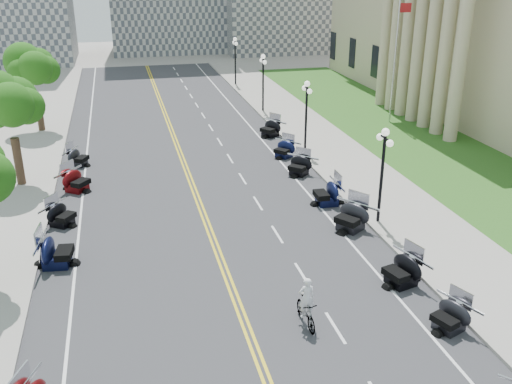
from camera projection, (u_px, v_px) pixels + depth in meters
ground at (230, 283)px, 24.03m from camera, size 160.00×160.00×0.00m
road at (196, 195)px, 33.02m from camera, size 16.00×90.00×0.01m
centerline_yellow_a at (194, 195)px, 33.00m from camera, size 0.12×90.00×0.00m
centerline_yellow_b at (198, 195)px, 33.05m from camera, size 0.12×90.00×0.00m
edge_line_north at (301, 186)px, 34.42m from camera, size 0.12×90.00×0.00m
edge_line_south at (82, 206)px, 31.62m from camera, size 0.12×90.00×0.00m
lane_dash_5 at (335, 328)px, 21.13m from camera, size 0.12×2.00×0.00m
lane_dash_6 at (302, 274)px, 24.73m from camera, size 0.12×2.00×0.00m
lane_dash_7 at (277, 234)px, 28.32m from camera, size 0.12×2.00×0.00m
lane_dash_8 at (258, 203)px, 31.92m from camera, size 0.12×2.00×0.00m
lane_dash_9 at (243, 179)px, 35.52m from camera, size 0.12×2.00×0.00m
lane_dash_10 at (230, 158)px, 39.12m from camera, size 0.12×2.00×0.00m
lane_dash_11 at (220, 142)px, 42.72m from camera, size 0.12×2.00×0.00m
lane_dash_12 at (211, 128)px, 46.32m from camera, size 0.12×2.00×0.00m
lane_dash_13 at (203, 116)px, 49.91m from camera, size 0.12×2.00×0.00m
lane_dash_14 at (197, 105)px, 53.51m from camera, size 0.12×2.00×0.00m
lane_dash_15 at (191, 96)px, 57.11m from camera, size 0.12×2.00×0.00m
lane_dash_16 at (186, 88)px, 60.71m from camera, size 0.12×2.00×0.00m
lane_dash_17 at (182, 81)px, 64.31m from camera, size 0.12×2.00×0.00m
lane_dash_18 at (178, 74)px, 67.91m from camera, size 0.12×2.00×0.00m
lane_dash_19 at (174, 69)px, 71.50m from camera, size 0.12×2.00×0.00m
sidewalk_north at (364, 179)px, 35.30m from camera, size 5.00×90.00×0.15m
sidewalk_south at (3, 212)px, 30.70m from camera, size 5.00×90.00×0.15m
lawn at (406, 136)px, 44.04m from camera, size 9.00×60.00×0.10m
street_lamp_2 at (382, 176)px, 28.53m from camera, size 0.50×1.20×4.90m
street_lamp_3 at (306, 117)px, 39.33m from camera, size 0.50×1.20×4.90m
street_lamp_4 at (263, 83)px, 50.12m from camera, size 0.50×1.20×4.90m
street_lamp_5 at (235, 61)px, 60.91m from camera, size 0.50×1.20×4.90m
flagpole at (395, 62)px, 45.88m from camera, size 1.10×0.20×10.00m
tree_3 at (10, 109)px, 32.64m from camera, size 4.80×4.80×9.20m
tree_4 at (34, 72)px, 43.43m from camera, size 4.80×4.80×9.20m
motorcycle_n_4 at (450, 315)px, 20.82m from camera, size 2.29×2.29×1.24m
motorcycle_n_5 at (402, 269)px, 23.73m from camera, size 2.50×2.50×1.42m
motorcycle_n_6 at (351, 216)px, 28.57m from camera, size 3.00×3.00×1.51m
motorcycle_n_7 at (327, 192)px, 31.55m from camera, size 2.15×2.15×1.47m
motorcycle_n_8 at (299, 165)px, 35.95m from camera, size 2.69×2.69×1.33m
motorcycle_n_9 at (284, 148)px, 39.17m from camera, size 2.57×2.57×1.28m
motorcycle_n_10 at (270, 128)px, 43.80m from camera, size 2.76×2.76×1.39m
motorcycle_s_6 at (56, 250)px, 25.17m from camera, size 2.44×2.44×1.53m
motorcycle_s_7 at (61, 214)px, 29.08m from camera, size 2.55×2.55×1.28m
motorcycle_s_8 at (76, 180)px, 33.40m from camera, size 2.83×2.83×1.41m
motorcycle_s_9 at (78, 157)px, 37.52m from camera, size 2.44×2.44×1.28m
bicycle at (306, 312)px, 21.11m from camera, size 0.60×1.87×1.11m
cyclist_rider at (307, 280)px, 20.58m from camera, size 0.60×0.40×1.65m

